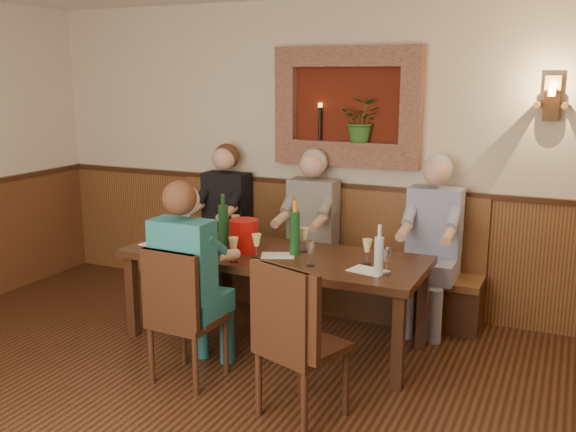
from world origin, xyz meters
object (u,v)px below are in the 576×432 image
at_px(dining_table, 274,262).
at_px(bench, 318,271).
at_px(chair_near_left, 187,341).
at_px(wine_bottle_green_a, 295,232).
at_px(water_bottle, 379,255).
at_px(person_bench_mid, 309,244).
at_px(chair_near_right, 300,373).
at_px(wine_bottle_green_b, 223,224).
at_px(person_chair_front, 192,297).
at_px(person_bench_right, 431,258).
at_px(person_bench_left, 223,234).
at_px(spittoon_bucket, 244,236).

xyz_separation_m(dining_table, bench, (0.00, 0.94, -0.35)).
bearing_deg(chair_near_left, wine_bottle_green_a, 65.90).
bearing_deg(water_bottle, person_bench_mid, 132.78).
relative_size(chair_near_right, wine_bottle_green_b, 2.41).
distance_m(chair_near_right, water_bottle, 1.02).
bearing_deg(person_chair_front, chair_near_left, -90.82).
bearing_deg(person_chair_front, water_bottle, 25.73).
relative_size(chair_near_left, wine_bottle_green_b, 2.31).
relative_size(chair_near_right, person_chair_front, 0.72).
distance_m(chair_near_right, person_bench_mid, 1.98).
bearing_deg(bench, wine_bottle_green_b, -117.51).
relative_size(person_bench_right, wine_bottle_green_a, 3.41).
xyz_separation_m(dining_table, person_bench_left, (-0.96, 0.84, -0.06)).
bearing_deg(chair_near_left, person_bench_right, 54.43).
bearing_deg(wine_bottle_green_b, wine_bottle_green_a, -1.03).
xyz_separation_m(person_chair_front, water_bottle, (1.19, 0.57, 0.30)).
xyz_separation_m(person_bench_mid, water_bottle, (0.96, -1.04, 0.28)).
height_order(bench, person_chair_front, person_chair_front).
xyz_separation_m(dining_table, person_bench_mid, (-0.05, 0.84, -0.06)).
height_order(spittoon_bucket, wine_bottle_green_b, wine_bottle_green_b).
bearing_deg(person_chair_front, spittoon_bucket, 87.17).
bearing_deg(water_bottle, person_chair_front, -154.27).
xyz_separation_m(chair_near_right, water_bottle, (0.26, 0.78, 0.60)).
bearing_deg(wine_bottle_green_a, bench, 100.47).
xyz_separation_m(dining_table, water_bottle, (0.92, -0.20, 0.22)).
distance_m(wine_bottle_green_b, water_bottle, 1.41).
bearing_deg(person_bench_left, bench, 6.43).
bearing_deg(person_bench_right, wine_bottle_green_b, -152.50).
relative_size(person_bench_right, person_chair_front, 1.03).
xyz_separation_m(person_bench_left, wine_bottle_green_a, (1.13, -0.81, 0.31)).
relative_size(person_bench_left, wine_bottle_green_b, 3.46).
bearing_deg(chair_near_left, person_bench_left, 114.93).
relative_size(person_bench_mid, spittoon_bucket, 5.67).
height_order(bench, wine_bottle_green_b, wine_bottle_green_b).
xyz_separation_m(dining_table, person_bench_right, (1.07, 0.84, -0.06)).
xyz_separation_m(spittoon_bucket, wine_bottle_green_a, (0.41, 0.08, 0.05)).
bearing_deg(person_bench_left, person_chair_front, -67.10).
bearing_deg(person_bench_mid, wine_bottle_green_b, -118.09).
xyz_separation_m(person_bench_left, spittoon_bucket, (0.72, -0.89, 0.26)).
relative_size(person_bench_left, person_bench_right, 1.00).
relative_size(person_bench_right, water_bottle, 4.09).
bearing_deg(bench, dining_table, -90.00).
bearing_deg(chair_near_right, spittoon_bucket, 153.39).
distance_m(dining_table, chair_near_right, 1.24).
bearing_deg(dining_table, water_bottle, -12.51).
height_order(person_bench_mid, spittoon_bucket, person_bench_mid).
height_order(person_bench_left, person_bench_right, same).
xyz_separation_m(dining_table, person_chair_front, (-0.27, -0.78, -0.08)).
distance_m(person_bench_mid, water_bottle, 1.44).
bearing_deg(person_chair_front, wine_bottle_green_b, 103.91).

